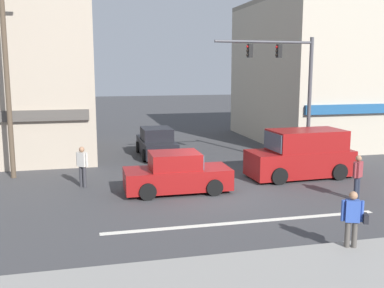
{
  "coord_description": "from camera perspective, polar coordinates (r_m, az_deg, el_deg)",
  "views": [
    {
      "loc": [
        -4.77,
        -16.26,
        4.83
      ],
      "look_at": [
        -0.4,
        2.0,
        1.6
      ],
      "focal_mm": 42.0,
      "sensor_mm": 36.0,
      "label": 1
    }
  ],
  "objects": [
    {
      "name": "utility_pole_near_left",
      "position": [
        20.83,
        -22.45,
        7.81
      ],
      "size": [
        1.4,
        0.22,
        8.47
      ],
      "color": "brown",
      "rests_on": "ground"
    },
    {
      "name": "van_crossing_rightbound",
      "position": [
        20.36,
        13.77,
        -1.35
      ],
      "size": [
        4.67,
        2.18,
        2.11
      ],
      "color": "maroon",
      "rests_on": "ground"
    },
    {
      "name": "pedestrian_far_side",
      "position": [
        17.48,
        20.29,
        -3.68
      ],
      "size": [
        0.49,
        0.38,
        1.67
      ],
      "color": "#232838",
      "rests_on": "ground"
    },
    {
      "name": "sedan_crossing_leftbound",
      "position": [
        24.57,
        -4.53,
        0.07
      ],
      "size": [
        1.91,
        4.12,
        1.58
      ],
      "color": "black",
      "rests_on": "ground"
    },
    {
      "name": "sedan_waiting_far",
      "position": [
        17.5,
        -1.94,
        -3.85
      ],
      "size": [
        4.11,
        1.9,
        1.58
      ],
      "color": "maroon",
      "rests_on": "ground"
    },
    {
      "name": "building_right_corner",
      "position": [
        32.06,
        18.94,
        8.75
      ],
      "size": [
        12.31,
        11.5,
        9.12
      ],
      "color": "#B7AD99",
      "rests_on": "ground"
    },
    {
      "name": "traffic_light_mast",
      "position": [
        21.7,
        12.55,
        7.8
      ],
      "size": [
        4.89,
        0.37,
        6.2
      ],
      "color": "#47474C",
      "rests_on": "ground"
    },
    {
      "name": "ground_plane",
      "position": [
        17.62,
        2.8,
        -6.16
      ],
      "size": [
        120.0,
        120.0,
        0.0
      ],
      "primitive_type": "plane",
      "color": "#3D3D3F"
    },
    {
      "name": "pedestrian_foreground_with_bag",
      "position": [
        12.52,
        19.76,
        -8.86
      ],
      "size": [
        0.66,
        0.47,
        1.67
      ],
      "color": "#4C4742",
      "rests_on": "ground"
    },
    {
      "name": "lane_marking_stripe",
      "position": [
        14.45,
        6.73,
        -9.81
      ],
      "size": [
        9.0,
        0.24,
        0.01
      ],
      "primitive_type": "cube",
      "color": "silver",
      "rests_on": "ground"
    },
    {
      "name": "utility_pole_far_right",
      "position": [
        27.28,
        13.13,
        8.98
      ],
      "size": [
        1.4,
        0.22,
        8.86
      ],
      "color": "brown",
      "rests_on": "ground"
    },
    {
      "name": "pedestrian_mid_crossing",
      "position": [
        18.68,
        -13.76,
        -2.52
      ],
      "size": [
        0.46,
        0.4,
        1.67
      ],
      "color": "#333338",
      "rests_on": "ground"
    }
  ]
}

